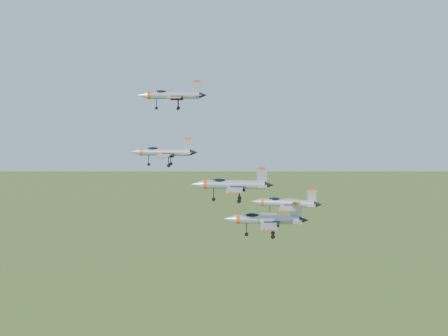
# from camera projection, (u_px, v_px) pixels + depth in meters

# --- Properties ---
(jet_lead) EXTENTS (13.35, 11.35, 3.63)m
(jet_lead) POSITION_uv_depth(u_px,v_px,m) (171.00, 95.00, 120.38)
(jet_lead) COLOR #94999F
(jet_left_high) EXTENTS (11.65, 9.74, 3.12)m
(jet_left_high) POSITION_uv_depth(u_px,v_px,m) (163.00, 152.00, 105.25)
(jet_left_high) COLOR #94999F
(jet_right_high) EXTENTS (11.82, 9.92, 3.17)m
(jet_right_high) POSITION_uv_depth(u_px,v_px,m) (231.00, 184.00, 88.70)
(jet_right_high) COLOR #94999F
(jet_left_low) EXTENTS (13.11, 10.78, 3.51)m
(jet_left_low) POSITION_uv_depth(u_px,v_px,m) (285.00, 203.00, 113.45)
(jet_left_low) COLOR #94999F
(jet_right_low) EXTENTS (13.24, 11.09, 3.55)m
(jet_right_low) POSITION_uv_depth(u_px,v_px,m) (265.00, 219.00, 96.72)
(jet_right_low) COLOR #94999F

